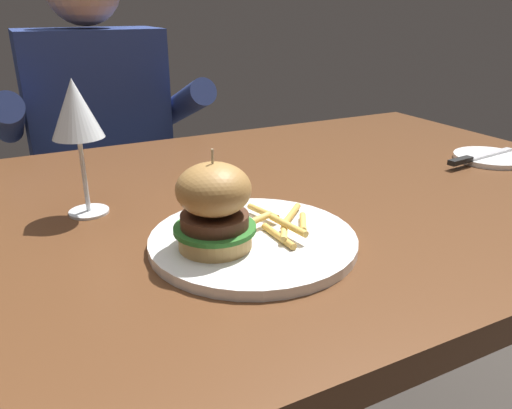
# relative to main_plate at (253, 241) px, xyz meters

# --- Properties ---
(dining_table) EXTENTS (1.46, 0.86, 0.74)m
(dining_table) POSITION_rel_main_plate_xyz_m (0.05, 0.16, -0.09)
(dining_table) COLOR #56331C
(dining_table) RESTS_ON ground
(main_plate) EXTENTS (0.27, 0.27, 0.01)m
(main_plate) POSITION_rel_main_plate_xyz_m (0.00, 0.00, 0.00)
(main_plate) COLOR white
(main_plate) RESTS_ON dining_table
(burger_sandwich) EXTENTS (0.10, 0.10, 0.13)m
(burger_sandwich) POSITION_rel_main_plate_xyz_m (-0.06, -0.01, 0.06)
(burger_sandwich) COLOR tan
(burger_sandwich) RESTS_ON main_plate
(fries_pile) EXTENTS (0.13, 0.14, 0.02)m
(fries_pile) POSITION_rel_main_plate_xyz_m (0.04, 0.00, 0.02)
(fries_pile) COLOR gold
(fries_pile) RESTS_ON main_plate
(wine_glass) EXTENTS (0.07, 0.07, 0.20)m
(wine_glass) POSITION_rel_main_plate_xyz_m (-0.17, 0.21, 0.15)
(wine_glass) COLOR silver
(wine_glass) RESTS_ON dining_table
(bread_plate) EXTENTS (0.14, 0.14, 0.01)m
(bread_plate) POSITION_rel_main_plate_xyz_m (0.61, 0.13, -0.00)
(bread_plate) COLOR white
(bread_plate) RESTS_ON dining_table
(table_knife) EXTENTS (0.20, 0.04, 0.01)m
(table_knife) POSITION_rel_main_plate_xyz_m (0.56, 0.12, 0.01)
(table_knife) COLOR silver
(table_knife) RESTS_ON bread_plate
(diner_person) EXTENTS (0.51, 0.36, 1.18)m
(diner_person) POSITION_rel_main_plate_xyz_m (-0.03, 0.87, -0.18)
(diner_person) COLOR #282833
(diner_person) RESTS_ON ground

